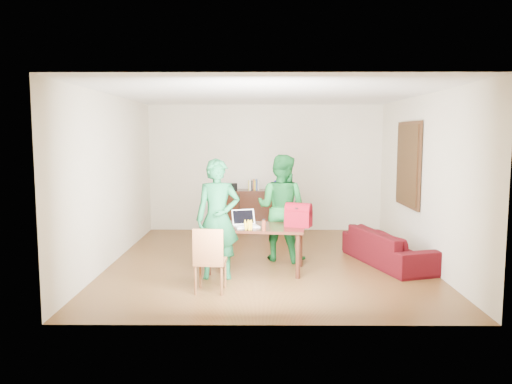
{
  "coord_description": "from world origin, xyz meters",
  "views": [
    {
      "loc": [
        -0.13,
        -7.97,
        2.06
      ],
      "look_at": [
        -0.18,
        -0.35,
        1.18
      ],
      "focal_mm": 35.0,
      "sensor_mm": 36.0,
      "label": 1
    }
  ],
  "objects_px": {
    "laptop": "(246,224)",
    "red_bag": "(298,217)",
    "person_far": "(281,208)",
    "table": "(256,231)",
    "sofa": "(389,247)",
    "bottle": "(264,225)",
    "person_near": "(218,219)",
    "chair": "(210,273)"
  },
  "relations": [
    {
      "from": "laptop",
      "to": "bottle",
      "type": "relative_size",
      "value": 2.41
    },
    {
      "from": "laptop",
      "to": "sofa",
      "type": "distance_m",
      "value": 2.37
    },
    {
      "from": "person_near",
      "to": "red_bag",
      "type": "bearing_deg",
      "value": 12.7
    },
    {
      "from": "bottle",
      "to": "red_bag",
      "type": "height_order",
      "value": "red_bag"
    },
    {
      "from": "bottle",
      "to": "person_near",
      "type": "bearing_deg",
      "value": -179.36
    },
    {
      "from": "laptop",
      "to": "red_bag",
      "type": "relative_size",
      "value": 1.08
    },
    {
      "from": "person_far",
      "to": "red_bag",
      "type": "distance_m",
      "value": 0.75
    },
    {
      "from": "chair",
      "to": "sofa",
      "type": "bearing_deg",
      "value": 32.54
    },
    {
      "from": "person_far",
      "to": "red_bag",
      "type": "xyz_separation_m",
      "value": [
        0.23,
        -0.72,
        -0.04
      ]
    },
    {
      "from": "person_near",
      "to": "sofa",
      "type": "bearing_deg",
      "value": 13.1
    },
    {
      "from": "chair",
      "to": "laptop",
      "type": "relative_size",
      "value": 2.11
    },
    {
      "from": "chair",
      "to": "bottle",
      "type": "bearing_deg",
      "value": 47.38
    },
    {
      "from": "table",
      "to": "sofa",
      "type": "bearing_deg",
      "value": 18.65
    },
    {
      "from": "laptop",
      "to": "sofa",
      "type": "relative_size",
      "value": 0.22
    },
    {
      "from": "chair",
      "to": "person_far",
      "type": "relative_size",
      "value": 0.5
    },
    {
      "from": "sofa",
      "to": "person_near",
      "type": "bearing_deg",
      "value": 89.79
    },
    {
      "from": "sofa",
      "to": "person_far",
      "type": "bearing_deg",
      "value": 64.55
    },
    {
      "from": "person_near",
      "to": "bottle",
      "type": "xyz_separation_m",
      "value": [
        0.66,
        0.01,
        -0.09
      ]
    },
    {
      "from": "chair",
      "to": "sofa",
      "type": "height_order",
      "value": "chair"
    },
    {
      "from": "laptop",
      "to": "sofa",
      "type": "height_order",
      "value": "laptop"
    },
    {
      "from": "chair",
      "to": "red_bag",
      "type": "relative_size",
      "value": 2.28
    },
    {
      "from": "table",
      "to": "laptop",
      "type": "distance_m",
      "value": 0.21
    },
    {
      "from": "sofa",
      "to": "chair",
      "type": "bearing_deg",
      "value": 101.18
    },
    {
      "from": "chair",
      "to": "table",
      "type": "bearing_deg",
      "value": 64.85
    },
    {
      "from": "table",
      "to": "person_near",
      "type": "height_order",
      "value": "person_near"
    },
    {
      "from": "table",
      "to": "person_far",
      "type": "bearing_deg",
      "value": 66.27
    },
    {
      "from": "person_near",
      "to": "sofa",
      "type": "height_order",
      "value": "person_near"
    },
    {
      "from": "bottle",
      "to": "red_bag",
      "type": "bearing_deg",
      "value": 32.88
    },
    {
      "from": "person_near",
      "to": "red_bag",
      "type": "relative_size",
      "value": 4.52
    },
    {
      "from": "person_near",
      "to": "red_bag",
      "type": "height_order",
      "value": "person_near"
    },
    {
      "from": "person_near",
      "to": "sofa",
      "type": "xyz_separation_m",
      "value": [
        2.67,
        0.8,
        -0.59
      ]
    },
    {
      "from": "red_bag",
      "to": "sofa",
      "type": "relative_size",
      "value": 0.2
    },
    {
      "from": "person_far",
      "to": "laptop",
      "type": "distance_m",
      "value": 0.95
    },
    {
      "from": "person_far",
      "to": "table",
      "type": "bearing_deg",
      "value": 82.27
    },
    {
      "from": "table",
      "to": "person_far",
      "type": "xyz_separation_m",
      "value": [
        0.41,
        0.67,
        0.26
      ]
    },
    {
      "from": "table",
      "to": "person_near",
      "type": "distance_m",
      "value": 0.72
    },
    {
      "from": "laptop",
      "to": "bottle",
      "type": "distance_m",
      "value": 0.39
    },
    {
      "from": "table",
      "to": "chair",
      "type": "relative_size",
      "value": 1.81
    },
    {
      "from": "chair",
      "to": "person_near",
      "type": "distance_m",
      "value": 0.89
    },
    {
      "from": "chair",
      "to": "sofa",
      "type": "relative_size",
      "value": 0.47
    },
    {
      "from": "laptop",
      "to": "red_bag",
      "type": "distance_m",
      "value": 0.79
    },
    {
      "from": "table",
      "to": "person_far",
      "type": "height_order",
      "value": "person_far"
    }
  ]
}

